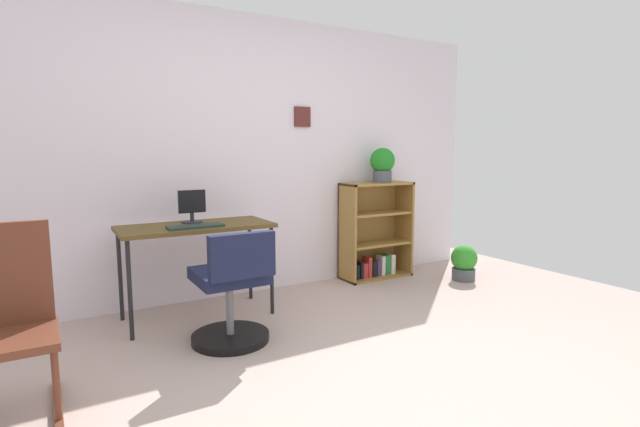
{
  "coord_description": "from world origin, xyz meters",
  "views": [
    {
      "loc": [
        -1.5,
        -1.82,
        1.28
      ],
      "look_at": [
        0.26,
        1.16,
        0.82
      ],
      "focal_mm": 26.48,
      "sensor_mm": 36.0,
      "label": 1
    }
  ],
  "objects_px": {
    "office_chair": "(232,295)",
    "potted_plant_floor": "(464,262)",
    "desk": "(196,232)",
    "monitor": "(192,207)",
    "rocking_chair": "(8,322)",
    "potted_plant_on_shelf": "(382,164)",
    "keyboard": "(196,226)",
    "bookshelf_low": "(373,235)"
  },
  "relations": [
    {
      "from": "keyboard",
      "to": "potted_plant_on_shelf",
      "type": "bearing_deg",
      "value": 10.0
    },
    {
      "from": "rocking_chair",
      "to": "potted_plant_on_shelf",
      "type": "distance_m",
      "value": 3.36
    },
    {
      "from": "desk",
      "to": "rocking_chair",
      "type": "distance_m",
      "value": 1.48
    },
    {
      "from": "bookshelf_low",
      "to": "monitor",
      "type": "bearing_deg",
      "value": -174.95
    },
    {
      "from": "monitor",
      "to": "office_chair",
      "type": "xyz_separation_m",
      "value": [
        0.04,
        -0.74,
        -0.51
      ]
    },
    {
      "from": "potted_plant_floor",
      "to": "rocking_chair",
      "type": "bearing_deg",
      "value": -170.92
    },
    {
      "from": "monitor",
      "to": "potted_plant_on_shelf",
      "type": "distance_m",
      "value": 1.96
    },
    {
      "from": "desk",
      "to": "potted_plant_floor",
      "type": "relative_size",
      "value": 3.2
    },
    {
      "from": "rocking_chair",
      "to": "potted_plant_on_shelf",
      "type": "xyz_separation_m",
      "value": [
        3.1,
        1.11,
        0.68
      ]
    },
    {
      "from": "keyboard",
      "to": "potted_plant_on_shelf",
      "type": "relative_size",
      "value": 1.17
    },
    {
      "from": "monitor",
      "to": "keyboard",
      "type": "height_order",
      "value": "monitor"
    },
    {
      "from": "monitor",
      "to": "bookshelf_low",
      "type": "xyz_separation_m",
      "value": [
        1.88,
        0.17,
        -0.41
      ]
    },
    {
      "from": "keyboard",
      "to": "rocking_chair",
      "type": "bearing_deg",
      "value": -145.89
    },
    {
      "from": "keyboard",
      "to": "potted_plant_floor",
      "type": "distance_m",
      "value": 2.68
    },
    {
      "from": "bookshelf_low",
      "to": "potted_plant_on_shelf",
      "type": "bearing_deg",
      "value": -46.56
    },
    {
      "from": "bookshelf_low",
      "to": "rocking_chair",
      "type": "bearing_deg",
      "value": -159.01
    },
    {
      "from": "desk",
      "to": "keyboard",
      "type": "bearing_deg",
      "value": -106.31
    },
    {
      "from": "bookshelf_low",
      "to": "potted_plant_on_shelf",
      "type": "relative_size",
      "value": 2.83
    },
    {
      "from": "rocking_chair",
      "to": "potted_plant_floor",
      "type": "bearing_deg",
      "value": 9.08
    },
    {
      "from": "desk",
      "to": "office_chair",
      "type": "xyz_separation_m",
      "value": [
        0.05,
        -0.63,
        -0.33
      ]
    },
    {
      "from": "bookshelf_low",
      "to": "potted_plant_floor",
      "type": "bearing_deg",
      "value": -39.48
    },
    {
      "from": "monitor",
      "to": "potted_plant_floor",
      "type": "height_order",
      "value": "monitor"
    },
    {
      "from": "rocking_chair",
      "to": "bookshelf_low",
      "type": "xyz_separation_m",
      "value": [
        3.04,
        1.17,
        -0.04
      ]
    },
    {
      "from": "bookshelf_low",
      "to": "potted_plant_floor",
      "type": "relative_size",
      "value": 2.74
    },
    {
      "from": "desk",
      "to": "rocking_chair",
      "type": "relative_size",
      "value": 1.2
    },
    {
      "from": "desk",
      "to": "bookshelf_low",
      "type": "xyz_separation_m",
      "value": [
        1.88,
        0.27,
        -0.23
      ]
    },
    {
      "from": "keyboard",
      "to": "potted_plant_on_shelf",
      "type": "distance_m",
      "value": 2.05
    },
    {
      "from": "keyboard",
      "to": "monitor",
      "type": "bearing_deg",
      "value": 79.55
    },
    {
      "from": "keyboard",
      "to": "office_chair",
      "type": "xyz_separation_m",
      "value": [
        0.09,
        -0.49,
        -0.39
      ]
    },
    {
      "from": "desk",
      "to": "potted_plant_floor",
      "type": "bearing_deg",
      "value": -6.66
    },
    {
      "from": "rocking_chair",
      "to": "potted_plant_on_shelf",
      "type": "bearing_deg",
      "value": 19.71
    },
    {
      "from": "desk",
      "to": "monitor",
      "type": "xyz_separation_m",
      "value": [
        0.0,
        0.1,
        0.18
      ]
    },
    {
      "from": "potted_plant_on_shelf",
      "to": "potted_plant_floor",
      "type": "distance_m",
      "value": 1.27
    },
    {
      "from": "monitor",
      "to": "rocking_chair",
      "type": "height_order",
      "value": "monitor"
    },
    {
      "from": "monitor",
      "to": "office_chair",
      "type": "distance_m",
      "value": 0.89
    },
    {
      "from": "office_chair",
      "to": "potted_plant_floor",
      "type": "xyz_separation_m",
      "value": [
        2.52,
        0.33,
        -0.16
      ]
    },
    {
      "from": "keyboard",
      "to": "bookshelf_low",
      "type": "xyz_separation_m",
      "value": [
        1.92,
        0.41,
        -0.3
      ]
    },
    {
      "from": "rocking_chair",
      "to": "potted_plant_floor",
      "type": "relative_size",
      "value": 2.66
    },
    {
      "from": "keyboard",
      "to": "office_chair",
      "type": "bearing_deg",
      "value": -79.85
    },
    {
      "from": "potted_plant_on_shelf",
      "to": "potted_plant_floor",
      "type": "relative_size",
      "value": 0.97
    },
    {
      "from": "bookshelf_low",
      "to": "potted_plant_floor",
      "type": "distance_m",
      "value": 0.93
    },
    {
      "from": "monitor",
      "to": "office_chair",
      "type": "height_order",
      "value": "monitor"
    }
  ]
}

